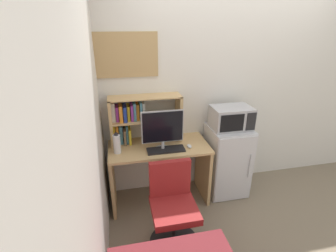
{
  "coord_description": "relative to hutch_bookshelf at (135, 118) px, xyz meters",
  "views": [
    {
      "loc": [
        -1.39,
        -2.73,
        2.05
      ],
      "look_at": [
        -0.88,
        -0.31,
        1.0
      ],
      "focal_mm": 26.07,
      "sensor_mm": 36.0,
      "label": 1
    }
  ],
  "objects": [
    {
      "name": "wall_corkboard",
      "position": [
        -0.09,
        0.1,
        0.68
      ],
      "size": [
        0.75,
        0.02,
        0.47
      ],
      "primitive_type": "cube",
      "color": "tan"
    },
    {
      "name": "desk",
      "position": [
        0.24,
        -0.17,
        -0.54
      ],
      "size": [
        1.14,
        0.56,
        0.75
      ],
      "color": "tan",
      "rests_on": "ground_plane"
    },
    {
      "name": "hutch_bookshelf",
      "position": [
        0.0,
        0.0,
        0.0
      ],
      "size": [
        0.82,
        0.25,
        0.55
      ],
      "color": "tan",
      "rests_on": "desk"
    },
    {
      "name": "desk_chair",
      "position": [
        0.26,
        -0.82,
        -0.68
      ],
      "size": [
        0.49,
        0.49,
        0.85
      ],
      "color": "black",
      "rests_on": "ground_plane"
    },
    {
      "name": "microwave",
      "position": [
        1.11,
        -0.15,
        -0.03
      ],
      "size": [
        0.46,
        0.33,
        0.26
      ],
      "color": "#ADADB2",
      "rests_on": "mini_fridge"
    },
    {
      "name": "water_bottle",
      "position": [
        -0.23,
        -0.23,
        -0.19
      ],
      "size": [
        0.08,
        0.08,
        0.23
      ],
      "color": "silver",
      "rests_on": "desk"
    },
    {
      "name": "wall_left",
      "position": [
        -0.4,
        -1.49,
        0.24
      ],
      "size": [
        0.04,
        4.4,
        2.6
      ],
      "primitive_type": "cube",
      "color": "silver",
      "rests_on": "ground_plane"
    },
    {
      "name": "mini_fridge",
      "position": [
        1.11,
        -0.15,
        -0.61
      ],
      "size": [
        0.49,
        0.5,
        0.89
      ],
      "color": "silver",
      "rests_on": "ground_plane"
    },
    {
      "name": "monitor",
      "position": [
        0.27,
        -0.27,
        -0.05
      ],
      "size": [
        0.46,
        0.18,
        0.46
      ],
      "color": "#B7B7BC",
      "rests_on": "desk"
    },
    {
      "name": "keyboard",
      "position": [
        0.3,
        -0.3,
        -0.29
      ],
      "size": [
        0.42,
        0.15,
        0.02
      ],
      "primitive_type": "cube",
      "color": "black",
      "rests_on": "desk"
    },
    {
      "name": "computer_mouse",
      "position": [
        0.57,
        -0.27,
        -0.29
      ],
      "size": [
        0.05,
        0.09,
        0.03
      ],
      "primitive_type": "ellipsoid",
      "color": "silver",
      "rests_on": "desk"
    },
    {
      "name": "wall_back",
      "position": [
        1.62,
        0.13,
        0.24
      ],
      "size": [
        6.4,
        0.04,
        2.6
      ],
      "primitive_type": "cube",
      "color": "silver",
      "rests_on": "ground_plane"
    }
  ]
}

